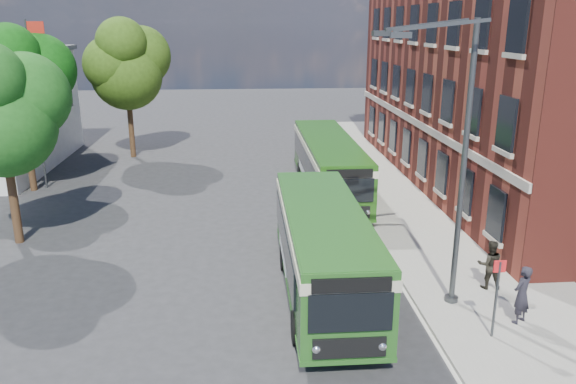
{
  "coord_description": "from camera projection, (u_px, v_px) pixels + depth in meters",
  "views": [
    {
      "loc": [
        -1.42,
        -18.03,
        8.89
      ],
      "look_at": [
        0.31,
        3.87,
        2.2
      ],
      "focal_mm": 35.0,
      "sensor_mm": 36.0,
      "label": 1
    }
  ],
  "objects": [
    {
      "name": "ground",
      "position": [
        288.0,
        283.0,
        19.89
      ],
      "size": [
        120.0,
        120.0,
        0.0
      ],
      "primitive_type": "plane",
      "color": "#2C2C2E",
      "rests_on": "ground"
    },
    {
      "name": "pavement",
      "position": [
        415.0,
        206.0,
        28.02
      ],
      "size": [
        6.0,
        48.0,
        0.15
      ],
      "primitive_type": "cube",
      "color": "gray",
      "rests_on": "ground"
    },
    {
      "name": "kerb_line",
      "position": [
        354.0,
        208.0,
        27.81
      ],
      "size": [
        0.12,
        48.0,
        0.01
      ],
      "primitive_type": "cube",
      "color": "beige",
      "rests_on": "ground"
    },
    {
      "name": "brick_office",
      "position": [
        528.0,
        58.0,
        30.36
      ],
      "size": [
        12.1,
        26.0,
        14.2
      ],
      "color": "maroon",
      "rests_on": "ground"
    },
    {
      "name": "flagpole",
      "position": [
        36.0,
        99.0,
        29.91
      ],
      "size": [
        0.95,
        0.1,
        9.0
      ],
      "color": "#3A3C3F",
      "rests_on": "ground"
    },
    {
      "name": "street_lamp",
      "position": [
        452.0,
        163.0,
        16.95
      ],
      "size": [
        2.96,
        2.38,
        9.0
      ],
      "color": "#3A3C3F",
      "rests_on": "ground"
    },
    {
      "name": "bus_stop_sign",
      "position": [
        496.0,
        294.0,
        15.87
      ],
      "size": [
        0.35,
        0.08,
        2.52
      ],
      "color": "#3A3C3F",
      "rests_on": "ground"
    },
    {
      "name": "bus_front",
      "position": [
        324.0,
        244.0,
        18.61
      ],
      "size": [
        2.65,
        9.87,
        3.02
      ],
      "color": "#25591E",
      "rests_on": "ground"
    },
    {
      "name": "bus_rear",
      "position": [
        329.0,
        161.0,
        29.66
      ],
      "size": [
        2.65,
        11.95,
        3.02
      ],
      "color": "#205212",
      "rests_on": "ground"
    },
    {
      "name": "pedestrian_a",
      "position": [
        522.0,
        295.0,
        16.76
      ],
      "size": [
        0.8,
        0.73,
        1.84
      ],
      "primitive_type": "imported",
      "rotation": [
        0.0,
        0.0,
        3.7
      ],
      "color": "black",
      "rests_on": "pavement"
    },
    {
      "name": "pedestrian_b",
      "position": [
        490.0,
        264.0,
        18.98
      ],
      "size": [
        0.94,
        0.79,
        1.72
      ],
      "primitive_type": "imported",
      "rotation": [
        0.0,
        0.0,
        2.97
      ],
      "color": "black",
      "rests_on": "pavement"
    },
    {
      "name": "tree_left",
      "position": [
        1.0,
        109.0,
        21.91
      ],
      "size": [
        4.89,
        4.65,
        8.25
      ],
      "color": "#372414",
      "rests_on": "ground"
    },
    {
      "name": "tree_mid",
      "position": [
        20.0,
        79.0,
        29.07
      ],
      "size": [
        5.25,
        4.99,
        8.86
      ],
      "color": "#372414",
      "rests_on": "ground"
    },
    {
      "name": "tree_right",
      "position": [
        127.0,
        64.0,
        36.63
      ],
      "size": [
        5.45,
        5.18,
        9.21
      ],
      "color": "#372414",
      "rests_on": "ground"
    }
  ]
}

